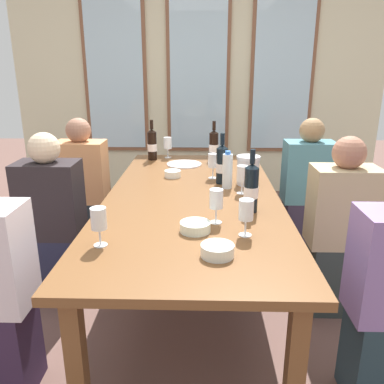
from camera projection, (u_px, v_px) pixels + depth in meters
name	position (u px, v px, depth m)	size (l,w,h in m)	color
ground_plane	(192.00, 301.00, 2.61)	(12.00, 12.00, 0.00)	brown
back_wall_with_windows	(198.00, 69.00, 4.50)	(4.23, 0.10, 2.90)	beige
dining_table	(192.00, 206.00, 2.40)	(1.03, 2.24, 0.74)	brown
white_plate_0	(184.00, 164.00, 3.11)	(0.27, 0.27, 0.01)	white
metal_pitcher	(248.00, 170.00, 2.57)	(0.16, 0.16, 0.19)	silver
wine_bottle_0	(152.00, 145.00, 3.24)	(0.08, 0.08, 0.33)	black
wine_bottle_1	(214.00, 145.00, 3.24)	(0.08, 0.08, 0.32)	black
wine_bottle_2	(251.00, 188.00, 2.08)	(0.08, 0.08, 0.34)	black
wine_bottle_3	(222.00, 164.00, 2.58)	(0.08, 0.08, 0.33)	black
tasting_bowl_0	(217.00, 250.00, 1.61)	(0.14, 0.14, 0.05)	white
tasting_bowl_1	(173.00, 174.00, 2.76)	(0.11, 0.11, 0.05)	white
tasting_bowl_2	(195.00, 227.00, 1.85)	(0.14, 0.14, 0.05)	white
water_bottle	(227.00, 171.00, 2.49)	(0.06, 0.06, 0.24)	white
wine_glass_0	(246.00, 211.00, 1.78)	(0.07, 0.07, 0.17)	white
wine_glass_1	(99.00, 220.00, 1.68)	(0.07, 0.07, 0.17)	white
wine_glass_2	(242.00, 175.00, 2.38)	(0.07, 0.07, 0.17)	white
wine_glass_3	(168.00, 144.00, 3.31)	(0.07, 0.07, 0.17)	white
wine_glass_4	(216.00, 200.00, 1.93)	(0.07, 0.07, 0.17)	white
wine_glass_5	(213.00, 161.00, 2.70)	(0.07, 0.07, 0.17)	white
seated_person_0	(53.00, 224.00, 2.50)	(0.38, 0.24, 1.11)	#21243A
seated_person_1	(339.00, 232.00, 2.38)	(0.38, 0.24, 1.11)	#2F3935
seated_person_4	(84.00, 191.00, 3.15)	(0.38, 0.24, 1.11)	#252D34
seated_person_5	(306.00, 192.00, 3.15)	(0.38, 0.24, 1.11)	#352C43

